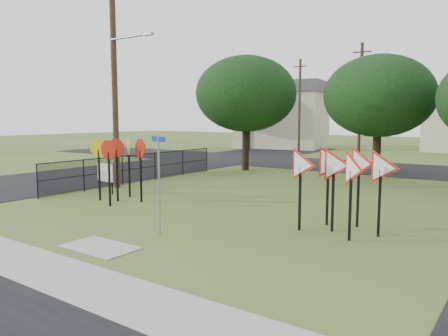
# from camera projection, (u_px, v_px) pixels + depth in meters

# --- Properties ---
(ground) EXTENTS (140.00, 140.00, 0.00)m
(ground) POSITION_uv_depth(u_px,v_px,m) (163.00, 229.00, 13.40)
(ground) COLOR #425C22
(sidewalk) EXTENTS (30.00, 1.60, 0.02)m
(sidewalk) POSITION_uv_depth(u_px,v_px,m) (36.00, 266.00, 10.01)
(sidewalk) COLOR gray
(sidewalk) RESTS_ON ground
(street_left) EXTENTS (8.00, 50.00, 0.02)m
(street_left) POSITION_uv_depth(u_px,v_px,m) (135.00, 169.00, 28.41)
(street_left) COLOR black
(street_left) RESTS_ON ground
(street_far) EXTENTS (60.00, 8.00, 0.02)m
(street_far) POSITION_uv_depth(u_px,v_px,m) (368.00, 167.00, 29.56)
(street_far) COLOR black
(street_far) RESTS_ON ground
(curb_pad) EXTENTS (2.00, 1.20, 0.02)m
(curb_pad) POSITION_uv_depth(u_px,v_px,m) (100.00, 247.00, 11.46)
(curb_pad) COLOR gray
(curb_pad) RESTS_ON ground
(street_name_sign) EXTENTS (0.59, 0.11, 2.86)m
(street_name_sign) POSITION_uv_depth(u_px,v_px,m) (159.00, 179.00, 12.52)
(street_name_sign) COLOR gray
(street_name_sign) RESTS_ON ground
(stop_sign_cluster) EXTENTS (2.43, 2.06, 2.57)m
(stop_sign_cluster) POSITION_uv_depth(u_px,v_px,m) (119.00, 155.00, 17.52)
(stop_sign_cluster) COLOR black
(stop_sign_cluster) RESTS_ON ground
(yield_sign_cluster) EXTENTS (3.26, 2.21, 2.56)m
(yield_sign_cluster) POSITION_uv_depth(u_px,v_px,m) (342.00, 169.00, 12.84)
(yield_sign_cluster) COLOR black
(yield_sign_cluster) RESTS_ON ground
(info_board) EXTENTS (1.07, 0.10, 1.34)m
(info_board) POSITION_uv_depth(u_px,v_px,m) (105.00, 173.00, 19.51)
(info_board) COLOR black
(info_board) RESTS_ON ground
(utility_pole_main) EXTENTS (3.55, 0.33, 10.00)m
(utility_pole_main) POSITION_uv_depth(u_px,v_px,m) (115.00, 79.00, 20.60)
(utility_pole_main) COLOR #463020
(utility_pole_main) RESTS_ON ground
(far_pole_a) EXTENTS (1.40, 0.24, 9.00)m
(far_pole_a) POSITION_uv_depth(u_px,v_px,m) (360.00, 101.00, 33.41)
(far_pole_a) COLOR #463020
(far_pole_a) RESTS_ON ground
(far_pole_c) EXTENTS (1.40, 0.24, 9.00)m
(far_pole_c) POSITION_uv_depth(u_px,v_px,m) (300.00, 105.00, 42.88)
(far_pole_c) COLOR #463020
(far_pole_c) RESTS_ON ground
(fence_run) EXTENTS (0.05, 11.55, 1.50)m
(fence_run) POSITION_uv_depth(u_px,v_px,m) (139.00, 168.00, 22.75)
(fence_run) COLOR black
(fence_run) RESTS_ON ground
(house_left) EXTENTS (10.58, 8.88, 7.20)m
(house_left) POSITION_uv_depth(u_px,v_px,m) (282.00, 115.00, 48.53)
(house_left) COLOR beige
(house_left) RESTS_ON ground
(tree_near_left) EXTENTS (6.40, 6.40, 7.27)m
(tree_near_left) POSITION_uv_depth(u_px,v_px,m) (246.00, 94.00, 27.61)
(tree_near_left) COLOR black
(tree_near_left) RESTS_ON ground
(tree_near_mid) EXTENTS (6.00, 6.00, 6.80)m
(tree_near_mid) POSITION_uv_depth(u_px,v_px,m) (379.00, 96.00, 23.84)
(tree_near_mid) COLOR black
(tree_near_mid) RESTS_ON ground
(tree_far_left) EXTENTS (6.80, 6.80, 7.73)m
(tree_far_left) POSITION_uv_depth(u_px,v_px,m) (248.00, 100.00, 46.28)
(tree_far_left) COLOR black
(tree_far_left) RESTS_ON ground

